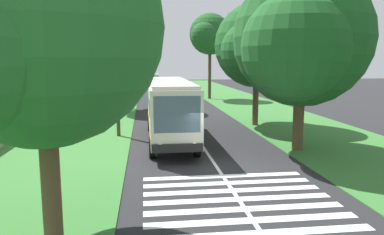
% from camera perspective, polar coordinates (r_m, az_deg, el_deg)
% --- Properties ---
extents(ground, '(160.00, 160.00, 0.00)m').
position_cam_1_polar(ground, '(17.35, 3.96, -7.81)').
color(ground, '#262628').
extents(grass_verge_left, '(120.00, 8.00, 0.04)m').
position_cam_1_polar(grass_verge_left, '(32.07, -15.97, -0.41)').
color(grass_verge_left, '#387533').
rests_on(grass_verge_left, ground).
extents(grass_verge_right, '(120.00, 8.00, 0.04)m').
position_cam_1_polar(grass_verge_right, '(33.70, 12.76, 0.14)').
color(grass_verge_right, '#387533').
rests_on(grass_verge_right, ground).
extents(centre_line, '(110.00, 0.16, 0.01)m').
position_cam_1_polar(centre_line, '(31.86, -1.24, -0.16)').
color(centre_line, silver).
rests_on(centre_line, ground).
extents(coach_bus, '(11.16, 2.62, 3.73)m').
position_cam_1_polar(coach_bus, '(22.76, -3.47, 1.69)').
color(coach_bus, silver).
rests_on(coach_bus, ground).
extents(zebra_crossing, '(5.85, 6.80, 0.01)m').
position_cam_1_polar(zebra_crossing, '(13.78, 7.13, -12.30)').
color(zebra_crossing, silver).
rests_on(zebra_crossing, ground).
extents(trailing_car_0, '(4.30, 1.78, 1.43)m').
position_cam_1_polar(trailing_car_0, '(43.11, -0.77, 3.06)').
color(trailing_car_0, gold).
rests_on(trailing_car_0, ground).
extents(trailing_car_1, '(4.30, 1.78, 1.43)m').
position_cam_1_polar(trailing_car_1, '(48.03, -5.13, 3.61)').
color(trailing_car_1, gray).
rests_on(trailing_car_1, ground).
extents(trailing_car_2, '(4.30, 1.78, 1.43)m').
position_cam_1_polar(trailing_car_2, '(56.55, -1.82, 4.41)').
color(trailing_car_2, '#B21E1E').
rests_on(trailing_car_2, ground).
extents(trailing_minibus_0, '(6.00, 2.14, 2.53)m').
position_cam_1_polar(trailing_minibus_0, '(67.00, -6.05, 5.79)').
color(trailing_minibus_0, silver).
rests_on(trailing_minibus_0, ground).
extents(roadside_tree_left_0, '(7.91, 6.80, 11.80)m').
position_cam_1_polar(roadside_tree_left_0, '(38.76, -10.69, 13.52)').
color(roadside_tree_left_0, brown).
rests_on(roadside_tree_left_0, grass_verge_left).
extents(roadside_tree_left_1, '(5.53, 4.64, 8.10)m').
position_cam_1_polar(roadside_tree_left_1, '(77.38, -9.32, 9.20)').
color(roadside_tree_left_1, '#4C3826').
rests_on(roadside_tree_left_1, grass_verge_left).
extents(roadside_tree_left_2, '(6.14, 5.24, 9.53)m').
position_cam_1_polar(roadside_tree_left_2, '(68.94, -9.42, 10.18)').
color(roadside_tree_left_2, '#3D2D1E').
rests_on(roadside_tree_left_2, grass_verge_left).
extents(roadside_tree_left_3, '(7.08, 5.92, 8.68)m').
position_cam_1_polar(roadside_tree_left_3, '(9.95, -22.76, 11.87)').
color(roadside_tree_left_3, brown).
rests_on(roadside_tree_left_3, grass_verge_left).
extents(roadside_tree_right_1, '(6.38, 5.22, 10.82)m').
position_cam_1_polar(roadside_tree_right_1, '(48.18, 2.57, 12.48)').
color(roadside_tree_right_1, '#4C3826').
rests_on(roadside_tree_right_1, grass_verge_right).
extents(roadside_tree_right_2, '(9.07, 7.41, 9.76)m').
position_cam_1_polar(roadside_tree_right_2, '(20.88, 15.88, 11.09)').
color(roadside_tree_right_2, brown).
rests_on(roadside_tree_right_2, grass_verge_right).
extents(roadside_tree_right_3, '(7.60, 6.33, 9.19)m').
position_cam_1_polar(roadside_tree_right_3, '(28.56, 9.56, 10.54)').
color(roadside_tree_right_3, brown).
rests_on(roadside_tree_right_3, grass_verge_right).
extents(utility_pole, '(0.24, 1.40, 8.97)m').
position_cam_1_polar(utility_pole, '(24.42, -11.48, 7.96)').
color(utility_pole, '#473828').
rests_on(utility_pole, grass_verge_left).
extents(roadside_wall, '(70.00, 0.40, 1.55)m').
position_cam_1_polar(roadside_wall, '(37.48, -20.02, 1.90)').
color(roadside_wall, '#9E937F').
rests_on(roadside_wall, grass_verge_left).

